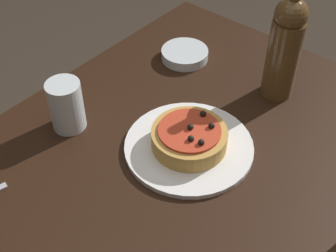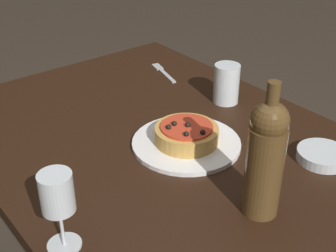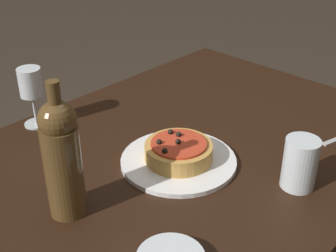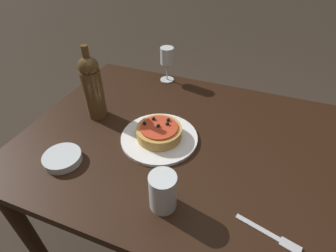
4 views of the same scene
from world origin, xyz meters
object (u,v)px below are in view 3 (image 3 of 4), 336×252
dinner_plate (178,161)px  wine_bottle (62,157)px  wine_glass (31,85)px  water_cup (300,163)px  pizza (179,151)px  dining_table (190,177)px

dinner_plate → wine_bottle: bearing=-9.0°
wine_glass → water_cup: wine_glass is taller
water_cup → wine_bottle: bearing=-36.5°
wine_bottle → dinner_plate: bearing=171.0°
wine_bottle → water_cup: wine_bottle is taller
wine_bottle → water_cup: size_ratio=2.48×
wine_glass → wine_bottle: (0.16, 0.38, 0.02)m
dinner_plate → pizza: (0.00, -0.00, 0.03)m
dining_table → dinner_plate: (0.09, 0.03, 0.11)m
dinner_plate → dining_table: bearing=-159.4°
dining_table → pizza: size_ratio=7.20×
wine_glass → pizza: bearing=107.3°
wine_bottle → water_cup: bearing=143.5°
dining_table → wine_glass: wine_glass is taller
wine_bottle → dining_table: bearing=177.7°
dining_table → water_cup: size_ratio=9.88×
dining_table → dinner_plate: bearing=20.6°
dinner_plate → wine_bottle: (0.30, -0.05, 0.13)m
dining_table → pizza: pizza is taller
dining_table → wine_glass: size_ratio=7.04×
pizza → wine_glass: (0.13, -0.43, 0.09)m
wine_glass → water_cup: 0.74m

